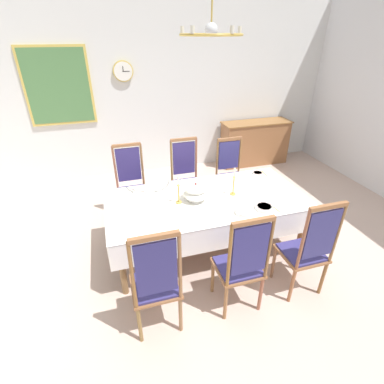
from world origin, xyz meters
name	(u,v)px	position (x,y,z in m)	size (l,w,h in m)	color
ground	(209,255)	(0.00, 0.00, -0.02)	(6.80, 5.65, 0.04)	#C5AC9F
back_wall	(160,89)	(0.00, 2.87, 1.59)	(6.80, 0.08, 3.19)	silver
dining_table	(206,204)	(0.00, 0.15, 0.68)	(2.38, 1.15, 0.75)	olive
tablecloth	(206,204)	(0.00, 0.15, 0.68)	(2.40, 1.17, 0.32)	white
chair_south_a	(156,282)	(-0.81, -0.83, 0.59)	(0.44, 0.42, 1.20)	brown
chair_north_a	(131,184)	(-0.81, 1.14, 0.58)	(0.44, 0.42, 1.16)	olive
chair_south_b	(242,263)	(0.02, -0.83, 0.59)	(0.44, 0.42, 1.17)	olive
chair_north_b	(186,177)	(0.02, 1.14, 0.58)	(0.44, 0.42, 1.16)	olive
chair_south_c	(308,248)	(0.76, -0.83, 0.59)	(0.44, 0.42, 1.19)	#895D42
chair_north_c	(231,172)	(0.76, 1.13, 0.56)	(0.44, 0.42, 1.09)	olive
soup_tureen	(196,192)	(-0.14, 0.15, 0.87)	(0.30, 0.30, 0.23)	white
candlestick_west	(179,192)	(-0.35, 0.15, 0.89)	(0.07, 0.07, 0.35)	gold
candlestick_east	(234,184)	(0.35, 0.15, 0.90)	(0.07, 0.07, 0.36)	gold
bowl_near_left	(264,207)	(0.55, -0.26, 0.78)	(0.20, 0.20, 0.04)	white
bowl_near_right	(258,173)	(0.92, 0.59, 0.77)	(0.14, 0.14, 0.03)	white
bowl_far_left	(140,190)	(-0.75, 0.57, 0.77)	(0.19, 0.19, 0.04)	white
bowl_far_right	(243,212)	(0.28, -0.28, 0.77)	(0.19, 0.19, 0.04)	white
spoon_primary	(273,206)	(0.67, -0.24, 0.76)	(0.04, 0.18, 0.01)	gold
spoon_secondary	(263,172)	(1.02, 0.61, 0.76)	(0.03, 0.18, 0.01)	gold
sideboard	(255,143)	(1.93, 2.55, 0.45)	(1.44, 0.48, 0.90)	#8F5D38
mounted_clock	(123,71)	(-0.64, 2.79, 1.92)	(0.35, 0.06, 0.35)	#D1B251
framed_painting	(58,87)	(-1.72, 2.80, 1.72)	(1.07, 0.05, 1.26)	#D1B251
chandelier	(211,33)	(0.00, 0.15, 2.51)	(0.60, 0.59, 0.66)	gold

